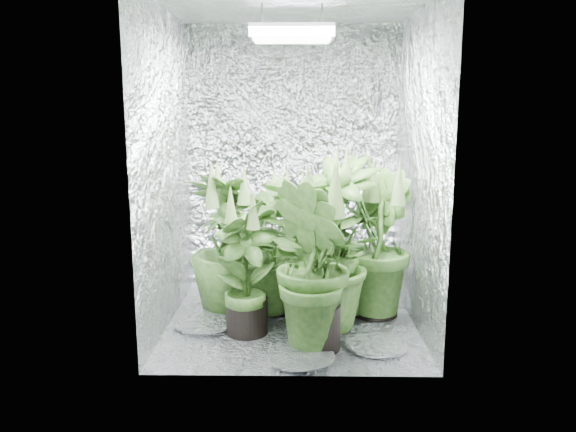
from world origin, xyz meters
The scene contains 14 objects.
ground centered at (0.00, 0.00, 0.00)m, with size 1.60×1.60×0.00m, color white.
walls centered at (0.00, 0.00, 1.00)m, with size 1.62×1.62×2.00m.
ceiling centered at (0.00, 0.00, 2.00)m, with size 1.60×1.60×0.01m, color white.
grow_lamp centered at (0.00, 0.00, 1.83)m, with size 0.50×0.30×0.22m.
plant_a centered at (-0.14, 0.16, 0.47)m, with size 0.93×0.93×0.99m.
plant_b centered at (0.01, 0.64, 0.42)m, with size 0.60×0.60×0.92m.
plant_c centered at (0.56, 0.11, 0.48)m, with size 0.59×0.59×1.06m.
plant_d centered at (-0.42, 0.13, 0.47)m, with size 0.68×0.68×1.04m.
plant_e centered at (0.17, -0.20, 0.46)m, with size 0.86×0.86×0.97m.
plant_f centered at (-0.28, -0.23, 0.42)m, with size 0.62×0.62×0.93m.
plant_g centered at (0.14, -0.45, 0.49)m, with size 0.66×0.66×1.09m.
plant_h centered at (0.29, 0.14, 0.53)m, with size 0.82×0.82×1.14m.
circulation_fan centered at (0.59, 0.61, 0.16)m, with size 0.17×0.33×0.38m.
plant_label centered at (0.20, -0.48, 0.30)m, with size 0.05×0.01×0.08m, color white.
Camera 1 is at (0.03, -3.53, 1.39)m, focal length 35.00 mm.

